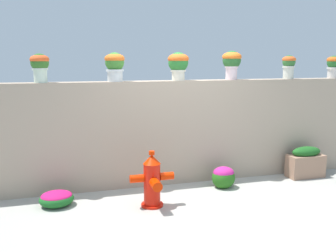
# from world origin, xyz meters

# --- Properties ---
(ground_plane) EXTENTS (24.00, 24.00, 0.00)m
(ground_plane) POSITION_xyz_m (0.00, 0.00, 0.00)
(ground_plane) COLOR #A19F96
(stone_wall) EXTENTS (6.80, 0.30, 1.66)m
(stone_wall) POSITION_xyz_m (0.00, 1.04, 0.83)
(stone_wall) COLOR tan
(stone_wall) RESTS_ON ground
(potted_plant_1) EXTENTS (0.27, 0.27, 0.41)m
(potted_plant_1) POSITION_xyz_m (-2.03, 1.01, 1.92)
(potted_plant_1) COLOR silver
(potted_plant_1) RESTS_ON stone_wall
(potted_plant_2) EXTENTS (0.30, 0.30, 0.43)m
(potted_plant_2) POSITION_xyz_m (-0.97, 1.03, 1.92)
(potted_plant_2) COLOR silver
(potted_plant_2) RESTS_ON stone_wall
(potted_plant_3) EXTENTS (0.33, 0.33, 0.44)m
(potted_plant_3) POSITION_xyz_m (0.04, 1.04, 1.94)
(potted_plant_3) COLOR beige
(potted_plant_3) RESTS_ON stone_wall
(potted_plant_4) EXTENTS (0.32, 0.32, 0.47)m
(potted_plant_4) POSITION_xyz_m (0.96, 1.04, 1.97)
(potted_plant_4) COLOR beige
(potted_plant_4) RESTS_ON stone_wall
(potted_plant_5) EXTENTS (0.23, 0.23, 0.40)m
(potted_plant_5) POSITION_xyz_m (2.02, 1.00, 1.91)
(potted_plant_5) COLOR beige
(potted_plant_5) RESTS_ON stone_wall
(potted_plant_6) EXTENTS (0.25, 0.25, 0.40)m
(potted_plant_6) POSITION_xyz_m (2.95, 1.03, 1.91)
(potted_plant_6) COLOR silver
(potted_plant_6) RESTS_ON stone_wall
(fire_hydrant) EXTENTS (0.61, 0.48, 0.78)m
(fire_hydrant) POSITION_xyz_m (-0.62, 0.09, 0.36)
(fire_hydrant) COLOR red
(fire_hydrant) RESTS_ON ground
(flower_bush_left) EXTENTS (0.37, 0.33, 0.35)m
(flower_bush_left) POSITION_xyz_m (0.63, 0.53, 0.18)
(flower_bush_left) COLOR #26611A
(flower_bush_left) RESTS_ON ground
(flower_bush_right) EXTENTS (0.47, 0.42, 0.21)m
(flower_bush_right) POSITION_xyz_m (-1.89, 0.47, 0.11)
(flower_bush_right) COLOR #1A5D22
(flower_bush_right) RESTS_ON ground
(planter_box) EXTENTS (0.62, 0.29, 0.54)m
(planter_box) POSITION_xyz_m (2.21, 0.63, 0.26)
(planter_box) COLOR #99725A
(planter_box) RESTS_ON ground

